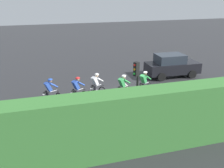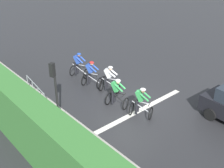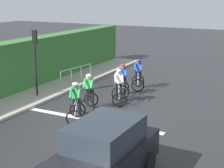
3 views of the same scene
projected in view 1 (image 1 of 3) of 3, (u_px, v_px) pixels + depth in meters
ground_plane at (130, 98)px, 16.07m from camera, size 80.00×80.00×0.00m
sidewalk_kerb at (120, 135)px, 11.77m from camera, size 2.80×20.17×0.12m
stone_wall_low at (127, 143)px, 10.91m from camera, size 0.44×20.17×0.41m
hedge_wall at (130, 123)px, 10.26m from camera, size 1.10×20.17×2.66m
road_marking_stop_line at (137, 97)px, 16.19m from camera, size 7.00×0.30×0.01m
cyclist_lead at (50, 93)px, 14.67m from camera, size 1.04×1.26×1.66m
cyclist_second at (77, 91)px, 14.91m from camera, size 1.09×1.27×1.66m
cyclist_mid at (96, 87)px, 15.57m from camera, size 1.11×1.27×1.66m
cyclist_fourth at (122, 89)px, 15.29m from camera, size 1.02×1.25×1.66m
cyclist_trailing at (144, 85)px, 15.94m from camera, size 1.08×1.27×1.66m
car_black at (172, 65)px, 19.82m from camera, size 1.98×4.15×1.76m
traffic_light_near_crossing at (136, 86)px, 11.72m from camera, size 0.26×0.30×3.34m
pedestrian_railing_kerbside at (73, 119)px, 11.80m from camera, size 0.37×2.60×1.03m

